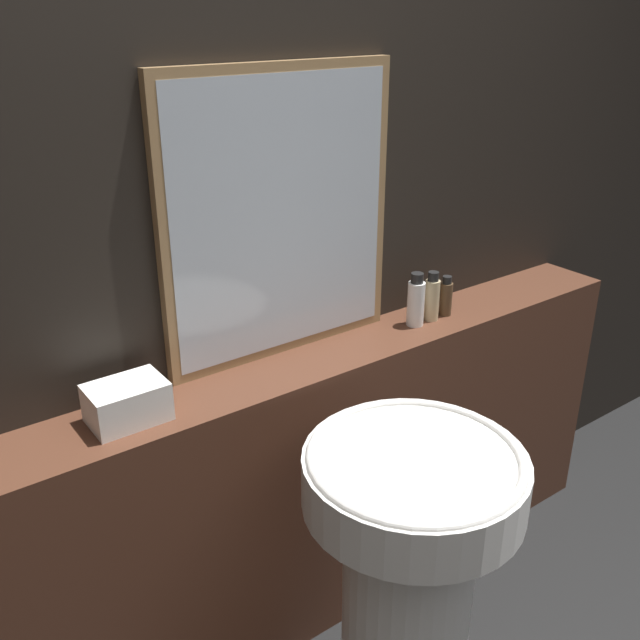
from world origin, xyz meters
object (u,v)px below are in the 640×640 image
(mirror, at_px, (281,217))
(towel_stack, at_px, (127,402))
(pedestal_sink, at_px, (407,574))
(conditioner_bottle, at_px, (432,298))
(lotion_bottle, at_px, (446,297))
(shampoo_bottle, at_px, (416,301))

(mirror, relative_size, towel_stack, 4.32)
(pedestal_sink, xyz_separation_m, conditioner_bottle, (0.51, 0.47, 0.44))
(mirror, xyz_separation_m, conditioner_bottle, (0.48, -0.09, -0.31))
(towel_stack, distance_m, conditioner_bottle, 0.97)
(pedestal_sink, relative_size, towel_stack, 4.88)
(towel_stack, relative_size, lotion_bottle, 1.39)
(towel_stack, height_order, conditioner_bottle, conditioner_bottle)
(pedestal_sink, relative_size, shampoo_bottle, 5.23)
(mirror, bearing_deg, pedestal_sink, -92.90)
(mirror, bearing_deg, lotion_bottle, -9.98)
(towel_stack, bearing_deg, shampoo_bottle, 0.00)
(towel_stack, height_order, shampoo_bottle, shampoo_bottle)
(mirror, height_order, lotion_bottle, mirror)
(shampoo_bottle, xyz_separation_m, conditioner_bottle, (0.07, 0.00, -0.00))
(mirror, distance_m, towel_stack, 0.61)
(mirror, bearing_deg, shampoo_bottle, -12.99)
(lotion_bottle, bearing_deg, mirror, 170.02)
(towel_stack, bearing_deg, lotion_bottle, 0.00)
(conditioner_bottle, xyz_separation_m, lotion_bottle, (0.06, 0.00, -0.01))
(shampoo_bottle, relative_size, conditioner_bottle, 1.07)
(towel_stack, bearing_deg, mirror, 10.78)
(mirror, relative_size, lotion_bottle, 6.01)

